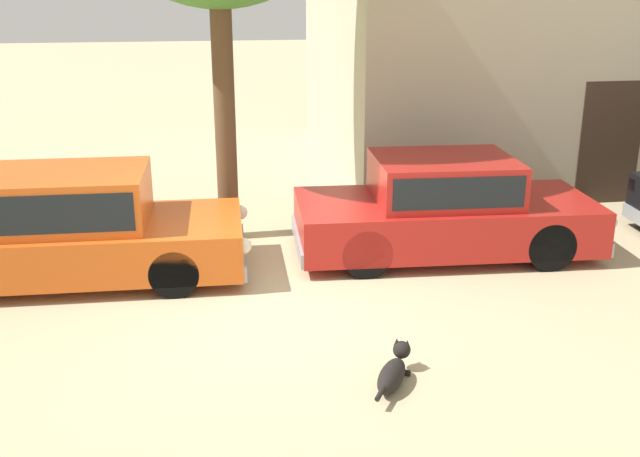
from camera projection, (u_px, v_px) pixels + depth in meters
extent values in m
plane|color=tan|center=(271.00, 308.00, 8.84)|extent=(80.00, 80.00, 0.00)
cube|color=#D15619|center=(77.00, 245.00, 9.62)|extent=(4.27, 1.86, 0.60)
cube|color=#D15619|center=(68.00, 197.00, 9.41)|extent=(1.98, 1.56, 0.67)
cube|color=black|center=(68.00, 197.00, 9.41)|extent=(1.83, 1.58, 0.47)
cube|color=#999BA0|center=(240.00, 251.00, 9.93)|extent=(0.16, 1.73, 0.20)
sphere|color=silver|center=(240.00, 212.00, 10.49)|extent=(0.20, 0.20, 0.20)
sphere|color=silver|center=(244.00, 246.00, 9.17)|extent=(0.20, 0.20, 0.20)
cylinder|color=black|center=(180.00, 232.00, 10.55)|extent=(0.62, 0.21, 0.61)
cylinder|color=black|center=(174.00, 273.00, 9.08)|extent=(0.62, 0.21, 0.61)
cube|color=#AD1E19|center=(444.00, 221.00, 10.50)|extent=(4.20, 1.99, 0.63)
cube|color=#AD1E19|center=(444.00, 179.00, 10.29)|extent=(1.97, 1.63, 0.60)
cube|color=black|center=(444.00, 178.00, 10.29)|extent=(1.82, 1.65, 0.42)
cube|color=#999BA0|center=(581.00, 230.00, 10.77)|extent=(0.20, 1.76, 0.20)
cube|color=#999BA0|center=(300.00, 240.00, 10.36)|extent=(0.20, 1.76, 0.20)
sphere|color=silver|center=(565.00, 193.00, 11.33)|extent=(0.20, 0.20, 0.20)
sphere|color=silver|center=(610.00, 222.00, 9.98)|extent=(0.20, 0.20, 0.20)
cube|color=red|center=(296.00, 199.00, 10.98)|extent=(0.05, 0.18, 0.18)
cube|color=red|center=(305.00, 233.00, 9.51)|extent=(0.05, 0.18, 0.18)
cylinder|color=black|center=(509.00, 211.00, 11.41)|extent=(0.67, 0.23, 0.66)
cylinder|color=black|center=(550.00, 246.00, 9.91)|extent=(0.67, 0.23, 0.66)
cylinder|color=black|center=(349.00, 216.00, 11.17)|extent=(0.67, 0.23, 0.66)
cylinder|color=black|center=(367.00, 253.00, 9.66)|extent=(0.67, 0.23, 0.66)
cube|color=red|center=(633.00, 185.00, 11.52)|extent=(0.05, 0.18, 0.18)
cube|color=#38281E|center=(610.00, 143.00, 12.66)|extent=(1.10, 0.02, 2.10)
cylinder|color=black|center=(392.00, 370.00, 7.38)|extent=(0.12, 0.10, 0.06)
cylinder|color=black|center=(405.00, 373.00, 7.34)|extent=(0.12, 0.10, 0.06)
ellipsoid|color=black|center=(391.00, 376.00, 7.09)|extent=(0.49, 0.63, 0.24)
sphere|color=black|center=(402.00, 350.00, 7.38)|extent=(0.18, 0.18, 0.18)
cone|color=black|center=(404.00, 347.00, 7.47)|extent=(0.13, 0.13, 0.10)
cone|color=black|center=(397.00, 342.00, 7.37)|extent=(0.08, 0.08, 0.08)
cone|color=black|center=(407.00, 343.00, 7.34)|extent=(0.08, 0.08, 0.08)
cylinder|color=black|center=(380.00, 393.00, 6.76)|extent=(0.15, 0.21, 0.06)
cylinder|color=brown|center=(225.00, 116.00, 10.69)|extent=(0.30, 0.30, 3.67)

